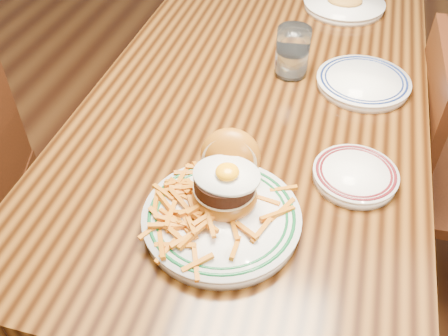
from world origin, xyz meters
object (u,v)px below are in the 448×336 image
(chair_right, at_px, (447,174))
(side_plate, at_px, (355,175))
(main_plate, at_px, (223,204))
(table, at_px, (261,110))

(chair_right, xyz_separation_m, side_plate, (-0.29, -0.41, 0.30))
(main_plate, bearing_deg, chair_right, 41.18)
(chair_right, bearing_deg, side_plate, 52.21)
(table, xyz_separation_m, main_plate, (0.02, -0.48, 0.13))
(side_plate, bearing_deg, table, 108.15)
(chair_right, bearing_deg, main_plate, 45.38)
(chair_right, height_order, main_plate, main_plate)
(chair_right, relative_size, side_plate, 4.82)
(main_plate, height_order, side_plate, main_plate)
(table, height_order, chair_right, chair_right)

